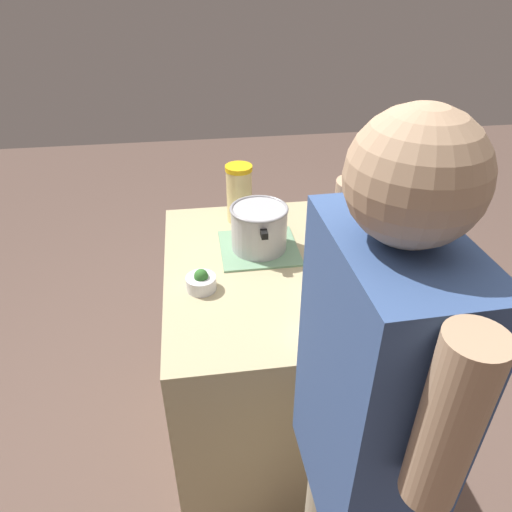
{
  "coord_description": "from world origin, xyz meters",
  "views": [
    {
      "loc": [
        1.45,
        -0.21,
        1.91
      ],
      "look_at": [
        0.0,
        0.0,
        0.95
      ],
      "focal_mm": 33.26,
      "sensor_mm": 36.0,
      "label": 1
    }
  ],
  "objects_px": {
    "broccoli_bowl_front": "(201,281)",
    "broccoli_bowl_center": "(325,291)",
    "cooking_pot": "(259,227)",
    "broccoli_bowl_back": "(320,331)",
    "person_cook": "(358,469)",
    "lemonade_pitcher": "(239,194)"
  },
  "relations": [
    {
      "from": "broccoli_bowl_front",
      "to": "broccoli_bowl_center",
      "type": "distance_m",
      "value": 0.43
    },
    {
      "from": "cooking_pot",
      "to": "broccoli_bowl_back",
      "type": "bearing_deg",
      "value": 11.5
    },
    {
      "from": "broccoli_bowl_front",
      "to": "broccoli_bowl_back",
      "type": "distance_m",
      "value": 0.46
    },
    {
      "from": "broccoli_bowl_center",
      "to": "person_cook",
      "type": "xyz_separation_m",
      "value": [
        0.67,
        -0.11,
        0.04
      ]
    },
    {
      "from": "person_cook",
      "to": "cooking_pot",
      "type": "bearing_deg",
      "value": -176.38
    },
    {
      "from": "broccoli_bowl_front",
      "to": "broccoli_bowl_back",
      "type": "bearing_deg",
      "value": 48.82
    },
    {
      "from": "broccoli_bowl_front",
      "to": "cooking_pot",
      "type": "bearing_deg",
      "value": 134.17
    },
    {
      "from": "broccoli_bowl_front",
      "to": "person_cook",
      "type": "relative_size",
      "value": 0.06
    },
    {
      "from": "broccoli_bowl_front",
      "to": "person_cook",
      "type": "distance_m",
      "value": 0.84
    },
    {
      "from": "broccoli_bowl_front",
      "to": "broccoli_bowl_center",
      "type": "bearing_deg",
      "value": 74.82
    },
    {
      "from": "lemonade_pitcher",
      "to": "broccoli_bowl_front",
      "type": "distance_m",
      "value": 0.52
    },
    {
      "from": "broccoli_bowl_front",
      "to": "broccoli_bowl_back",
      "type": "height_order",
      "value": "broccoli_bowl_front"
    },
    {
      "from": "cooking_pot",
      "to": "broccoli_bowl_center",
      "type": "bearing_deg",
      "value": 27.33
    },
    {
      "from": "broccoli_bowl_front",
      "to": "broccoli_bowl_center",
      "type": "xyz_separation_m",
      "value": [
        0.11,
        0.41,
        -0.0
      ]
    },
    {
      "from": "cooking_pot",
      "to": "broccoli_bowl_front",
      "type": "height_order",
      "value": "cooking_pot"
    },
    {
      "from": "cooking_pot",
      "to": "lemonade_pitcher",
      "type": "relative_size",
      "value": 1.16
    },
    {
      "from": "broccoli_bowl_back",
      "to": "person_cook",
      "type": "distance_m",
      "value": 0.48
    },
    {
      "from": "lemonade_pitcher",
      "to": "broccoli_bowl_center",
      "type": "xyz_separation_m",
      "value": [
        0.59,
        0.23,
        -0.1
      ]
    },
    {
      "from": "broccoli_bowl_front",
      "to": "broccoli_bowl_center",
      "type": "relative_size",
      "value": 0.92
    },
    {
      "from": "cooking_pot",
      "to": "broccoli_bowl_front",
      "type": "xyz_separation_m",
      "value": [
        0.23,
        -0.24,
        -0.07
      ]
    },
    {
      "from": "broccoli_bowl_center",
      "to": "broccoli_bowl_back",
      "type": "distance_m",
      "value": 0.2
    },
    {
      "from": "cooking_pot",
      "to": "broccoli_bowl_front",
      "type": "distance_m",
      "value": 0.34
    }
  ]
}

